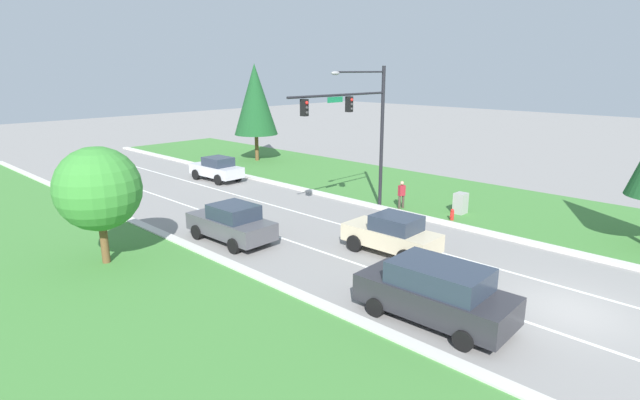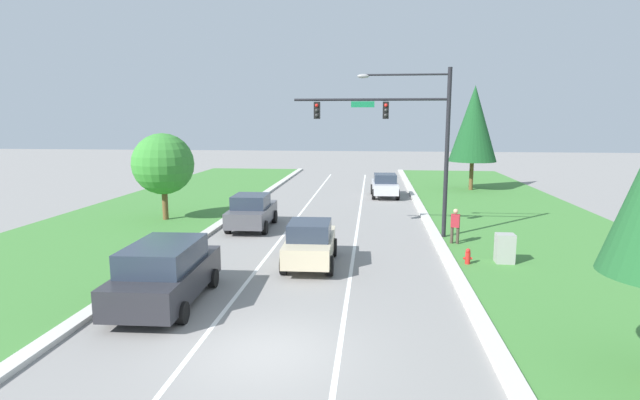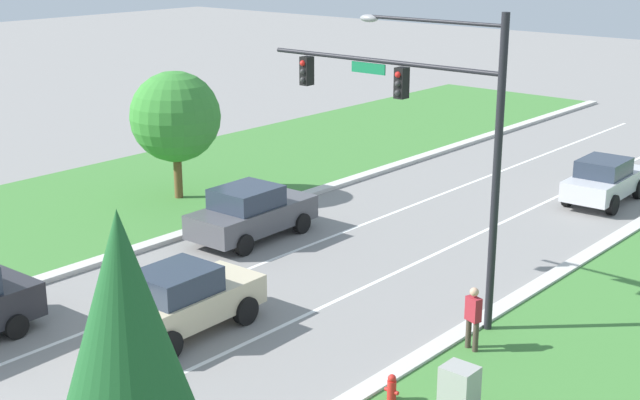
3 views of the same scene
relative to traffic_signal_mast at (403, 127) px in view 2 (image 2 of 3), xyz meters
The scene contains 15 objects.
ground_plane 14.31m from the traffic_signal_mast, 107.37° to the right, with size 160.00×160.00×0.00m, color gray.
curb_strip_right 13.82m from the traffic_signal_mast, 82.41° to the right, with size 0.50×90.00×0.15m.
curb_strip_left 16.75m from the traffic_signal_mast, 127.19° to the right, with size 0.50×90.00×0.15m.
lane_stripe_inner_left 14.90m from the traffic_signal_mast, 114.46° to the right, with size 0.14×81.00×0.01m.
lane_stripe_inner_right 13.91m from the traffic_signal_mast, 99.69° to the right, with size 0.14×81.00×0.01m.
traffic_signal_mast is the anchor object (origin of this frame).
charcoal_suv 13.15m from the traffic_signal_mast, 128.57° to the right, with size 2.43×5.09×1.94m.
champagne_sedan 7.78m from the traffic_signal_mast, 126.54° to the right, with size 2.05×4.34×1.78m.
silver_sedan 13.64m from the traffic_signal_mast, 92.21° to the left, with size 2.08×4.39×1.74m.
graphite_sedan 8.97m from the traffic_signal_mast, behind, with size 2.21×4.61×1.82m.
utility_cabinet 7.41m from the traffic_signal_mast, 47.95° to the right, with size 0.70×0.60×1.24m.
pedestrian 5.16m from the traffic_signal_mast, 28.80° to the right, with size 0.43×0.32×1.69m.
fire_hydrant 7.18m from the traffic_signal_mast, 62.79° to the right, with size 0.34×0.20×0.70m.
oak_near_left_tree 13.49m from the traffic_signal_mast, 168.33° to the left, with size 3.41×3.41×4.94m.
conifer_far_right_tree 18.13m from the traffic_signal_mast, 69.02° to the left, with size 3.73×3.73×8.35m.
Camera 2 is at (2.55, -11.32, 5.67)m, focal length 28.00 mm.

